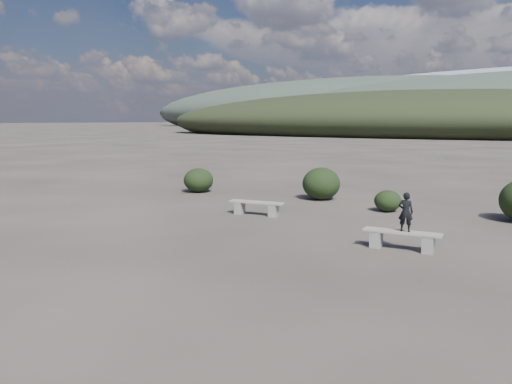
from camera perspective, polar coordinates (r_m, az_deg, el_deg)
The scene contains 7 objects.
ground at distance 10.39m, azimuth -10.25°, elevation -8.37°, with size 1200.00×1200.00×0.00m, color #302A25.
bench_left at distance 15.57m, azimuth 0.04°, elevation -1.71°, with size 1.78×0.66×0.43m.
bench_right at distance 11.91m, azimuth 16.32°, elevation -5.12°, with size 1.78×0.57×0.44m.
seated_person at distance 11.78m, azimuth 16.74°, elevation -2.20°, with size 0.33×0.22×0.90m, color black.
shrub_a at distance 20.68m, azimuth -6.59°, elevation 1.35°, with size 1.22×1.22×1.00m, color black.
shrub_b at distance 18.77m, azimuth 7.47°, elevation 0.96°, with size 1.41×1.41×1.21m, color black.
shrub_c at distance 16.74m, azimuth 14.82°, elevation -0.99°, with size 0.87×0.87×0.70m, color black.
Camera 1 is at (6.95, -7.14, 2.94)m, focal length 35.00 mm.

